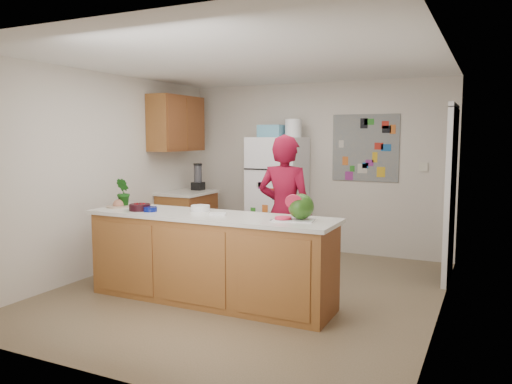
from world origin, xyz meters
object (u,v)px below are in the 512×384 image
at_px(watermelon, 301,206).
at_px(cherry_bowl, 140,207).
at_px(refrigerator, 278,195).
at_px(person, 285,213).

bearing_deg(watermelon, cherry_bowl, -175.51).
distance_m(watermelon, cherry_bowl, 1.80).
height_order(refrigerator, person, person).
relative_size(refrigerator, watermelon, 6.97).
height_order(refrigerator, watermelon, refrigerator).
bearing_deg(person, refrigerator, -64.59).
xyz_separation_m(person, watermelon, (0.45, -0.70, 0.19)).
relative_size(refrigerator, person, 0.98).
relative_size(watermelon, cherry_bowl, 1.07).
bearing_deg(cherry_bowl, refrigerator, 77.32).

